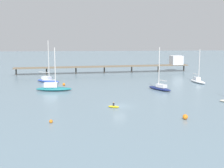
% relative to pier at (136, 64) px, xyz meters
% --- Properties ---
extents(ground_plane, '(400.00, 400.00, 0.00)m').
position_rel_pier_xyz_m(ground_plane, '(-12.09, -54.46, -3.22)').
color(ground_plane, slate).
extents(pier, '(64.40, 11.01, 6.04)m').
position_rel_pier_xyz_m(pier, '(0.00, 0.00, 0.00)').
color(pier, brown).
rests_on(pier, ground_plane).
extents(sailboat_teal, '(9.24, 3.17, 10.99)m').
position_rel_pier_xyz_m(sailboat_teal, '(-27.11, -36.27, -2.38)').
color(sailboat_teal, '#1E727A').
rests_on(sailboat_teal, ground_plane).
extents(sailboat_navy, '(5.68, 7.78, 10.95)m').
position_rel_pier_xyz_m(sailboat_navy, '(0.19, -37.40, -2.50)').
color(sailboat_navy, navy).
rests_on(sailboat_navy, ground_plane).
extents(sailboat_white, '(3.35, 7.82, 9.93)m').
position_rel_pier_xyz_m(sailboat_white, '(14.18, -26.33, -2.55)').
color(sailboat_white, white).
rests_on(sailboat_white, ground_plane).
extents(sailboat_blue, '(8.03, 6.64, 12.43)m').
position_rel_pier_xyz_m(sailboat_blue, '(-30.13, -22.06, -2.44)').
color(sailboat_blue, '#2D4CB7').
rests_on(sailboat_blue, ground_plane).
extents(dinghy_yellow, '(2.49, 1.92, 1.14)m').
position_rel_pier_xyz_m(dinghy_yellow, '(-13.39, -55.56, -2.99)').
color(dinghy_yellow, yellow).
rests_on(dinghy_yellow, ground_plane).
extents(mooring_buoy_far, '(0.60, 0.60, 0.60)m').
position_rel_pier_xyz_m(mooring_buoy_far, '(-24.51, -65.59, -2.92)').
color(mooring_buoy_far, orange).
rests_on(mooring_buoy_far, ground_plane).
extents(mooring_buoy_near, '(0.90, 0.90, 0.90)m').
position_rel_pier_xyz_m(mooring_buoy_near, '(-2.03, -65.23, -2.77)').
color(mooring_buoy_near, orange).
rests_on(mooring_buoy_near, ground_plane).
extents(mooring_buoy_inner, '(0.76, 0.76, 0.76)m').
position_rel_pier_xyz_m(mooring_buoy_inner, '(-24.99, -28.48, -2.84)').
color(mooring_buoy_inner, orange).
rests_on(mooring_buoy_inner, ground_plane).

